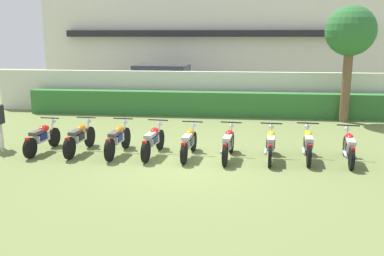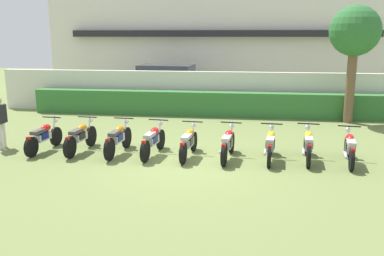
{
  "view_description": "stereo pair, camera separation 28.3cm",
  "coord_description": "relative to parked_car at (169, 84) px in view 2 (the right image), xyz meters",
  "views": [
    {
      "loc": [
        1.27,
        -10.49,
        3.38
      ],
      "look_at": [
        0.0,
        1.0,
        0.77
      ],
      "focal_mm": 38.69,
      "sensor_mm": 36.0,
      "label": 1
    },
    {
      "loc": [
        1.55,
        -10.46,
        3.38
      ],
      "look_at": [
        0.0,
        1.0,
        0.77
      ],
      "focal_mm": 38.69,
      "sensor_mm": 36.0,
      "label": 2
    }
  ],
  "objects": [
    {
      "name": "ground",
      "position": [
        2.46,
        -10.41,
        -0.94
      ],
      "size": [
        60.0,
        60.0,
        0.0
      ],
      "primitive_type": "plane",
      "color": "olive"
    },
    {
      "name": "building",
      "position": [
        2.46,
        5.84,
        2.36
      ],
      "size": [
        20.27,
        6.5,
        6.58
      ],
      "color": "silver",
      "rests_on": "ground"
    },
    {
      "name": "compound_wall",
      "position": [
        2.46,
        -2.86,
        -0.02
      ],
      "size": [
        19.26,
        0.3,
        1.82
      ],
      "primitive_type": "cube",
      "color": "silver",
      "rests_on": "ground"
    },
    {
      "name": "hedge_row",
      "position": [
        2.46,
        -3.56,
        -0.42
      ],
      "size": [
        15.4,
        0.7,
        1.03
      ],
      "primitive_type": "cube",
      "color": "#337033",
      "rests_on": "ground"
    },
    {
      "name": "parked_car",
      "position": [
        0.0,
        0.0,
        0.0
      ],
      "size": [
        4.64,
        2.39,
        1.89
      ],
      "rotation": [
        0.0,
        0.0,
        -0.09
      ],
      "color": "silver",
      "rests_on": "ground"
    },
    {
      "name": "tree_near_inspector",
      "position": [
        7.96,
        -4.2,
        2.5
      ],
      "size": [
        1.91,
        1.91,
        4.49
      ],
      "color": "brown",
      "rests_on": "ground"
    },
    {
      "name": "motorcycle_in_row_0",
      "position": [
        -1.94,
        -9.71,
        -0.49
      ],
      "size": [
        0.6,
        1.89,
        0.95
      ],
      "rotation": [
        0.0,
        0.0,
        1.48
      ],
      "color": "black",
      "rests_on": "ground"
    },
    {
      "name": "motorcycle_in_row_1",
      "position": [
        -0.82,
        -9.64,
        -0.48
      ],
      "size": [
        0.6,
        1.97,
        0.97
      ],
      "rotation": [
        0.0,
        0.0,
        1.5
      ],
      "color": "black",
      "rests_on": "ground"
    },
    {
      "name": "motorcycle_in_row_2",
      "position": [
        0.34,
        -9.7,
        -0.48
      ],
      "size": [
        0.6,
        1.99,
        0.98
      ],
      "rotation": [
        0.0,
        0.0,
        1.5
      ],
      "color": "black",
      "rests_on": "ground"
    },
    {
      "name": "motorcycle_in_row_3",
      "position": [
        1.37,
        -9.71,
        -0.49
      ],
      "size": [
        0.6,
        1.95,
        0.96
      ],
      "rotation": [
        0.0,
        0.0,
        1.46
      ],
      "color": "black",
      "rests_on": "ground"
    },
    {
      "name": "motorcycle_in_row_4",
      "position": [
        2.4,
        -9.75,
        -0.5
      ],
      "size": [
        0.6,
        1.88,
        0.95
      ],
      "rotation": [
        0.0,
        0.0,
        1.48
      ],
      "color": "black",
      "rests_on": "ground"
    },
    {
      "name": "motorcycle_in_row_5",
      "position": [
        3.51,
        -9.79,
        -0.49
      ],
      "size": [
        0.6,
        1.9,
        0.96
      ],
      "rotation": [
        0.0,
        0.0,
        1.46
      ],
      "color": "black",
      "rests_on": "ground"
    },
    {
      "name": "motorcycle_in_row_6",
      "position": [
        4.66,
        -9.78,
        -0.49
      ],
      "size": [
        0.6,
        1.83,
        0.96
      ],
      "rotation": [
        0.0,
        0.0,
        1.48
      ],
      "color": "black",
      "rests_on": "ground"
    },
    {
      "name": "motorcycle_in_row_7",
      "position": [
        5.68,
        -9.68,
        -0.48
      ],
      "size": [
        0.6,
        1.84,
        0.97
      ],
      "rotation": [
        0.0,
        0.0,
        1.48
      ],
      "color": "black",
      "rests_on": "ground"
    },
    {
      "name": "motorcycle_in_row_8",
      "position": [
        6.75,
        -9.77,
        -0.49
      ],
      "size": [
        0.6,
        1.84,
        0.95
      ],
      "rotation": [
        0.0,
        0.0,
        1.45
      ],
      "color": "black",
      "rests_on": "ground"
    },
    {
      "name": "inspector_person",
      "position": [
        -3.36,
        -9.59,
        -0.02
      ],
      "size": [
        0.22,
        0.64,
        1.57
      ],
      "color": "silver",
      "rests_on": "ground"
    }
  ]
}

